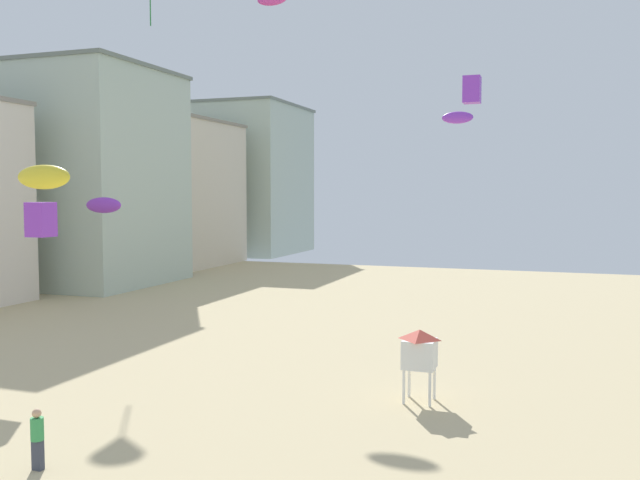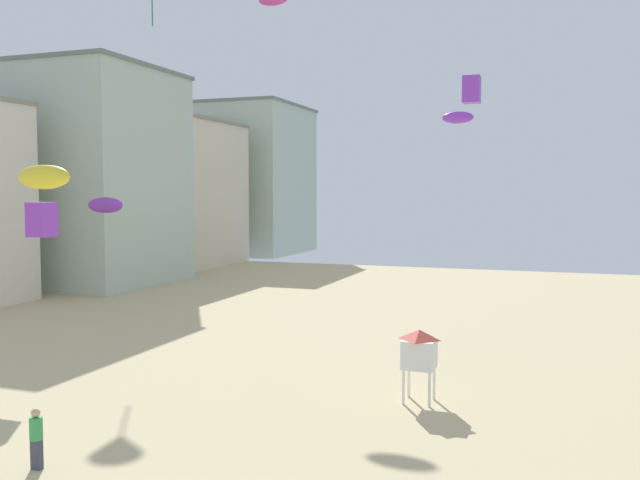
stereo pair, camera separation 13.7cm
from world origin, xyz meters
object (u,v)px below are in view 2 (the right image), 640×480
(kite_purple_box_2, at_px, (42,219))
(kite_purple_parafoil, at_px, (105,205))
(kite_purple_box, at_px, (472,90))
(kite_purple_parafoil_2, at_px, (458,117))
(lifeguard_stand, at_px, (419,350))
(kite_flyer, at_px, (36,435))
(kite_yellow_parafoil, at_px, (44,177))

(kite_purple_box_2, xyz_separation_m, kite_purple_parafoil, (-7.20, 13.77, 0.32))
(kite_purple_box, height_order, kite_purple_parafoil, kite_purple_box)
(kite_purple_box, distance_m, kite_purple_parafoil_2, 5.60)
(lifeguard_stand, xyz_separation_m, kite_purple_parafoil, (-22.95, 13.32, 4.67))
(kite_purple_box, distance_m, kite_purple_parafoil, 28.51)
(kite_flyer, height_order, kite_purple_parafoil_2, kite_purple_parafoil_2)
(kite_purple_box_2, height_order, kite_yellow_parafoil, kite_yellow_parafoil)
(kite_purple_box_2, bearing_deg, kite_purple_parafoil, 117.61)
(kite_flyer, height_order, kite_purple_parafoil, kite_purple_parafoil)
(kite_purple_parafoil_2, bearing_deg, kite_purple_box, -77.35)
(kite_flyer, xyz_separation_m, kite_purple_box, (10.04, 8.81, 9.72))
(lifeguard_stand, distance_m, kite_purple_parafoil_2, 9.92)
(kite_purple_box, xyz_separation_m, kite_purple_parafoil, (-24.66, 13.70, -4.13))
(kite_flyer, distance_m, kite_purple_box, 16.52)
(kite_purple_box_2, height_order, kite_purple_parafoil_2, kite_purple_parafoil_2)
(kite_purple_box_2, bearing_deg, kite_flyer, -49.70)
(kite_purple_box, height_order, kite_yellow_parafoil, kite_purple_box)
(lifeguard_stand, relative_size, kite_purple_box_2, 1.78)
(lifeguard_stand, relative_size, kite_purple_parafoil_2, 2.01)
(kite_flyer, height_order, kite_purple_box, kite_purple_box)
(lifeguard_stand, height_order, kite_purple_box, kite_purple_box)
(kite_purple_box, bearing_deg, kite_purple_box_2, -179.79)
(kite_flyer, relative_size, lifeguard_stand, 0.64)
(kite_purple_box, bearing_deg, kite_yellow_parafoil, -163.95)
(kite_purple_box_2, distance_m, kite_purple_parafoil_2, 17.64)
(kite_purple_parafoil, bearing_deg, kite_purple_box_2, -62.39)
(kite_purple_box, relative_size, kite_purple_parafoil_2, 0.68)
(kite_purple_parafoil, relative_size, kite_yellow_parafoil, 1.21)
(lifeguard_stand, xyz_separation_m, kite_purple_box, (1.71, -0.38, 8.80))
(kite_purple_parafoil, bearing_deg, kite_flyer, -57.00)
(kite_purple_box_2, height_order, kite_purple_parafoil, kite_purple_parafoil)
(kite_flyer, distance_m, kite_purple_parafoil, 27.42)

